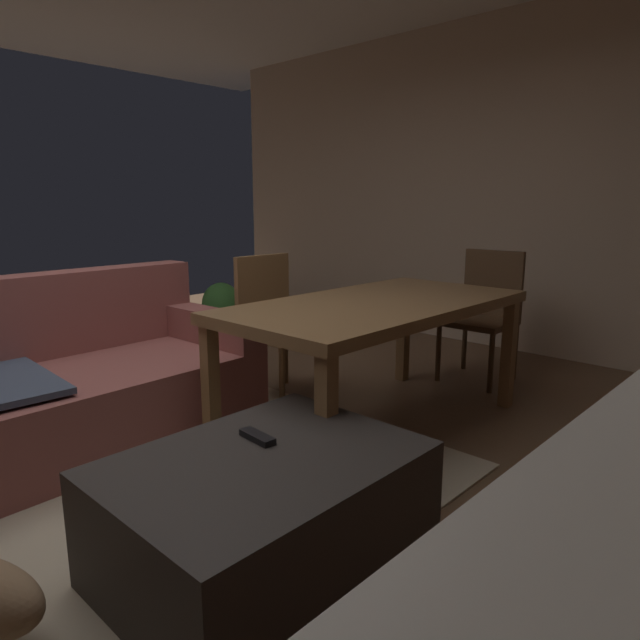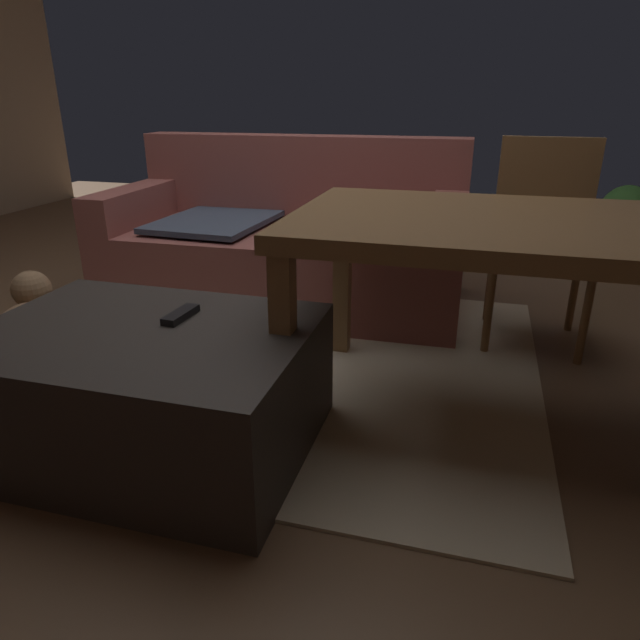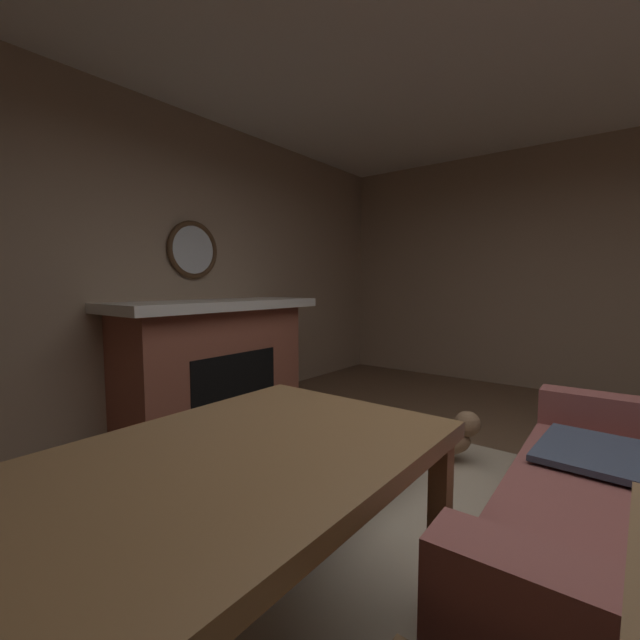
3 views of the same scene
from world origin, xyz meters
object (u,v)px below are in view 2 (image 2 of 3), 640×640
object	(u,v)px
couch	(288,245)
ottoman_coffee_table	(149,389)
tv_remote	(181,315)
dining_chair_north	(542,230)
potted_plant	(624,221)
small_dog	(24,327)
dining_table	(569,243)

from	to	relation	value
couch	ottoman_coffee_table	world-z (taller)	couch
couch	tv_remote	distance (m)	1.45
ottoman_coffee_table	tv_remote	world-z (taller)	tv_remote
ottoman_coffee_table	tv_remote	size ratio (longest dim) A/B	6.55
couch	dining_chair_north	distance (m)	1.35
couch	potted_plant	distance (m)	2.36
tv_remote	dining_chair_north	size ratio (longest dim) A/B	0.17
couch	tv_remote	bearing A→B (deg)	-85.35
ottoman_coffee_table	potted_plant	xyz separation A→B (m)	(1.95, 2.82, 0.09)
dining_chair_north	small_dog	size ratio (longest dim) A/B	1.62
potted_plant	small_dog	bearing A→B (deg)	-138.85
ottoman_coffee_table	dining_table	distance (m)	1.44
tv_remote	small_dog	world-z (taller)	tv_remote
potted_plant	small_dog	xyz separation A→B (m)	(-2.79, -2.43, -0.12)
small_dog	dining_table	bearing A→B (deg)	3.20
dining_table	tv_remote	bearing A→B (deg)	-162.13
dining_table	dining_chair_north	xyz separation A→B (m)	(0.00, 0.85, -0.14)
ottoman_coffee_table	dining_table	bearing A→B (deg)	21.57
dining_chair_north	small_dog	xyz separation A→B (m)	(-2.12, -0.97, -0.34)
tv_remote	ottoman_coffee_table	bearing A→B (deg)	-118.44
small_dog	couch	bearing A→B (deg)	55.82
ottoman_coffee_table	potted_plant	size ratio (longest dim) A/B	1.93
tv_remote	dining_table	xyz separation A→B (m)	(1.20, 0.39, 0.23)
potted_plant	small_dog	distance (m)	3.70
tv_remote	dining_table	bearing A→B (deg)	21.82
couch	dining_table	world-z (taller)	couch
dining_chair_north	tv_remote	bearing A→B (deg)	-134.19
couch	potted_plant	xyz separation A→B (m)	(1.99, 1.26, -0.01)
dining_table	potted_plant	size ratio (longest dim) A/B	3.31
dining_chair_north	small_dog	world-z (taller)	dining_chair_north
couch	potted_plant	world-z (taller)	couch
couch	potted_plant	size ratio (longest dim) A/B	3.61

